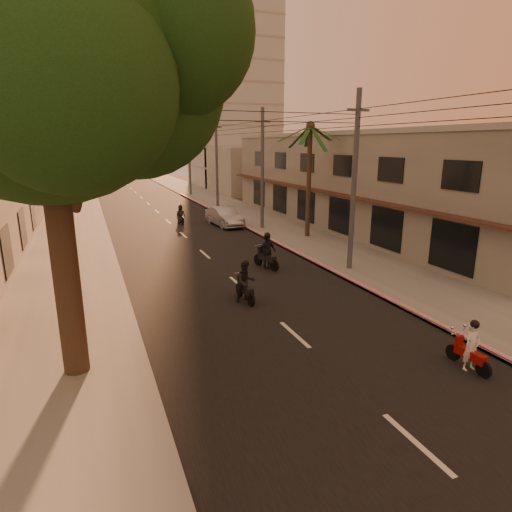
% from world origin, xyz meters
% --- Properties ---
extents(ground, '(160.00, 160.00, 0.00)m').
position_xyz_m(ground, '(0.00, 0.00, 0.00)').
color(ground, '#383023').
rests_on(ground, ground).
extents(road, '(10.00, 140.00, 0.02)m').
position_xyz_m(road, '(0.00, 20.00, 0.01)').
color(road, black).
rests_on(road, ground).
extents(sidewalk_right, '(5.00, 140.00, 0.12)m').
position_xyz_m(sidewalk_right, '(7.50, 20.00, 0.06)').
color(sidewalk_right, slate).
rests_on(sidewalk_right, ground).
extents(sidewalk_left, '(5.00, 140.00, 0.12)m').
position_xyz_m(sidewalk_left, '(-7.50, 20.00, 0.06)').
color(sidewalk_left, slate).
rests_on(sidewalk_left, ground).
extents(curb_stripe, '(0.20, 60.00, 0.20)m').
position_xyz_m(curb_stripe, '(5.10, 15.00, 0.10)').
color(curb_stripe, red).
rests_on(curb_stripe, ground).
extents(shophouse_row, '(8.80, 34.20, 7.30)m').
position_xyz_m(shophouse_row, '(13.95, 18.00, 3.65)').
color(shophouse_row, gray).
rests_on(shophouse_row, ground).
extents(distant_tower, '(12.10, 12.10, 28.00)m').
position_xyz_m(distant_tower, '(16.00, 56.00, 14.00)').
color(distant_tower, '#B7B5B2').
rests_on(distant_tower, ground).
extents(broadleaf_tree, '(9.60, 8.70, 12.10)m').
position_xyz_m(broadleaf_tree, '(-6.61, 2.14, 8.48)').
color(broadleaf_tree, black).
rests_on(broadleaf_tree, ground).
extents(palm_tree, '(5.00, 5.00, 8.20)m').
position_xyz_m(palm_tree, '(8.00, 16.00, 7.15)').
color(palm_tree, black).
rests_on(palm_tree, ground).
extents(utility_poles, '(1.20, 48.26, 9.00)m').
position_xyz_m(utility_poles, '(6.20, 20.00, 6.54)').
color(utility_poles, '#38383A').
rests_on(utility_poles, ground).
extents(filler_right, '(8.00, 14.00, 6.00)m').
position_xyz_m(filler_right, '(14.00, 45.00, 3.00)').
color(filler_right, '#A19B91').
rests_on(filler_right, ground).
extents(filler_left_far, '(8.00, 14.00, 7.00)m').
position_xyz_m(filler_left_far, '(-14.00, 52.00, 3.50)').
color(filler_left_far, '#A19B91').
rests_on(filler_left_far, ground).
extents(scooter_red, '(0.60, 1.60, 1.57)m').
position_xyz_m(scooter_red, '(3.71, -1.98, 0.68)').
color(scooter_red, black).
rests_on(scooter_red, ground).
extents(scooter_mid_a, '(0.89, 1.87, 1.84)m').
position_xyz_m(scooter_mid_a, '(-0.46, 5.69, 0.83)').
color(scooter_mid_a, black).
rests_on(scooter_mid_a, ground).
extents(scooter_mid_b, '(1.32, 1.95, 1.97)m').
position_xyz_m(scooter_mid_b, '(2.29, 9.86, 0.89)').
color(scooter_mid_b, black).
rests_on(scooter_mid_b, ground).
extents(scooter_far_a, '(0.82, 1.67, 1.64)m').
position_xyz_m(scooter_far_a, '(0.77, 24.41, 0.74)').
color(scooter_far_a, black).
rests_on(scooter_far_a, ground).
extents(parked_car, '(2.45, 4.94, 1.53)m').
position_xyz_m(parked_car, '(3.88, 22.33, 0.77)').
color(parked_car, '#A0A2A8').
rests_on(parked_car, ground).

